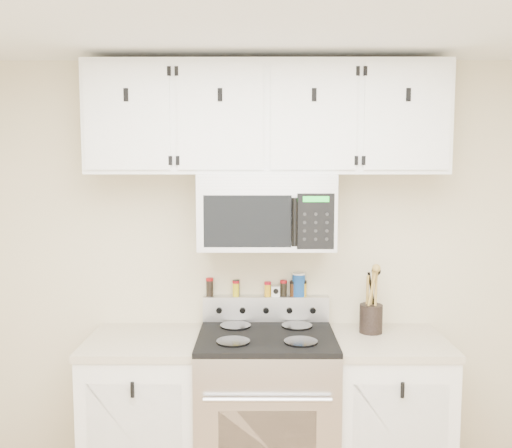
{
  "coord_description": "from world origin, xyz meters",
  "views": [
    {
      "loc": [
        -0.05,
        -1.67,
        1.9
      ],
      "look_at": [
        -0.06,
        1.45,
        1.57
      ],
      "focal_mm": 40.0,
      "sensor_mm": 36.0,
      "label": 1
    }
  ],
  "objects_px": {
    "range": "(266,414)",
    "salt_canister": "(299,284)",
    "microwave": "(267,211)",
    "utensil_crock": "(371,316)"
  },
  "relations": [
    {
      "from": "microwave",
      "to": "utensil_crock",
      "type": "relative_size",
      "value": 1.97
    },
    {
      "from": "range",
      "to": "salt_canister",
      "type": "bearing_deg",
      "value": 54.96
    },
    {
      "from": "salt_canister",
      "to": "microwave",
      "type": "bearing_deg",
      "value": -141.78
    },
    {
      "from": "utensil_crock",
      "to": "range",
      "type": "bearing_deg",
      "value": -167.91
    },
    {
      "from": "microwave",
      "to": "utensil_crock",
      "type": "bearing_deg",
      "value": 0.33
    },
    {
      "from": "range",
      "to": "utensil_crock",
      "type": "xyz_separation_m",
      "value": [
        0.61,
        0.13,
        0.53
      ]
    },
    {
      "from": "utensil_crock",
      "to": "salt_canister",
      "type": "height_order",
      "value": "utensil_crock"
    },
    {
      "from": "range",
      "to": "microwave",
      "type": "xyz_separation_m",
      "value": [
        0.0,
        0.13,
        1.14
      ]
    },
    {
      "from": "range",
      "to": "utensil_crock",
      "type": "bearing_deg",
      "value": 12.09
    },
    {
      "from": "range",
      "to": "microwave",
      "type": "distance_m",
      "value": 1.15
    }
  ]
}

